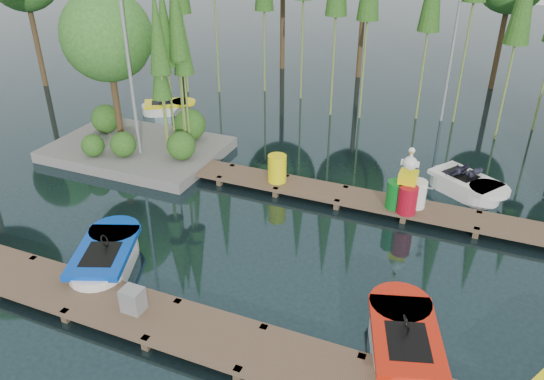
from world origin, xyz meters
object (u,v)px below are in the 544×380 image
at_px(boat_red, 404,343).
at_px(boat_yellow_far, 167,107).
at_px(yellow_barrel, 277,168).
at_px(drum_cluster, 407,191).
at_px(island, 125,68).
at_px(utility_cabinet, 133,300).
at_px(boat_blue, 106,258).

bearing_deg(boat_red, boat_yellow_far, 122.63).
height_order(yellow_barrel, drum_cluster, drum_cluster).
bearing_deg(boat_yellow_far, island, -87.56).
distance_m(island, utility_cabinet, 9.93).
distance_m(boat_blue, utility_cabinet, 2.30).
relative_size(island, utility_cabinet, 11.81).
relative_size(utility_cabinet, drum_cluster, 0.29).
relative_size(island, drum_cluster, 3.48).
bearing_deg(boat_blue, drum_cluster, 18.37).
height_order(boat_blue, drum_cluster, drum_cluster).
relative_size(boat_blue, drum_cluster, 1.67).
bearing_deg(boat_blue, island, 98.49).
bearing_deg(boat_red, island, 132.80).
relative_size(boat_yellow_far, utility_cabinet, 4.51).
distance_m(boat_red, drum_cluster, 5.65).
bearing_deg(yellow_barrel, boat_red, -47.64).
relative_size(island, boat_blue, 2.08).
height_order(utility_cabinet, drum_cluster, drum_cluster).
distance_m(island, boat_blue, 7.99).
bearing_deg(drum_cluster, boat_red, -79.67).
distance_m(boat_blue, boat_red, 7.58).
bearing_deg(boat_blue, boat_yellow_far, 93.51).
xyz_separation_m(island, boat_yellow_far, (-1.14, 3.96, -2.93)).
distance_m(island, drum_cluster, 10.60).
bearing_deg(boat_yellow_far, drum_cluster, -36.78).
bearing_deg(island, drum_cluster, -5.22).
relative_size(boat_blue, yellow_barrel, 3.59).
relative_size(island, boat_red, 2.06).
bearing_deg(utility_cabinet, island, 125.59).
bearing_deg(yellow_barrel, utility_cabinet, -94.55).
relative_size(boat_red, boat_yellow_far, 1.27).
distance_m(boat_red, boat_yellow_far, 16.24).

